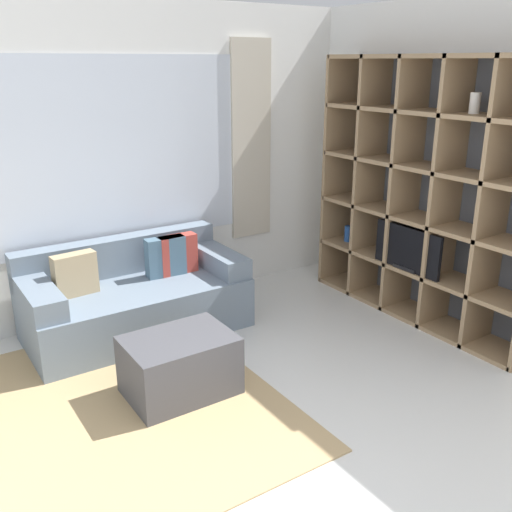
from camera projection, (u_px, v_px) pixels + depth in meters
wall_back at (93, 166)px, 4.81m from camera, size 6.25×0.11×2.70m
wall_right at (452, 166)px, 4.85m from camera, size 0.07×4.44×2.70m
area_rug at (73, 422)px, 3.65m from camera, size 2.60×2.39×0.01m
shelving_unit at (427, 194)px, 4.87m from camera, size 0.40×2.24×2.25m
couch_main at (135, 298)px, 4.82m from camera, size 1.79×0.89×0.77m
ottoman at (180, 366)px, 3.91m from camera, size 0.72×0.52×0.43m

